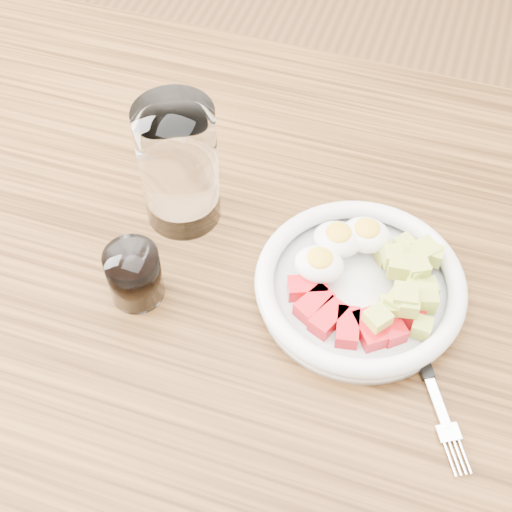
{
  "coord_description": "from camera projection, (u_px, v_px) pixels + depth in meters",
  "views": [
    {
      "loc": [
        0.15,
        -0.47,
        1.47
      ],
      "look_at": [
        -0.01,
        0.01,
        0.8
      ],
      "focal_mm": 50.0,
      "sensor_mm": 36.0,
      "label": 1
    }
  ],
  "objects": [
    {
      "name": "fork",
      "position": [
        422.0,
        361.0,
        0.79
      ],
      "size": [
        0.11,
        0.19,
        0.01
      ],
      "color": "black",
      "rests_on": "dining_table"
    },
    {
      "name": "water_glass",
      "position": [
        179.0,
        166.0,
        0.86
      ],
      "size": [
        0.1,
        0.1,
        0.17
      ],
      "primitive_type": "cylinder",
      "color": "white",
      "rests_on": "dining_table"
    },
    {
      "name": "coffee_glass",
      "position": [
        134.0,
        275.0,
        0.82
      ],
      "size": [
        0.06,
        0.06,
        0.07
      ],
      "color": "white",
      "rests_on": "dining_table"
    },
    {
      "name": "dining_table",
      "position": [
        261.0,
        323.0,
        0.94
      ],
      "size": [
        1.5,
        0.9,
        0.77
      ],
      "color": "brown",
      "rests_on": "ground"
    },
    {
      "name": "bowl",
      "position": [
        361.0,
        283.0,
        0.83
      ],
      "size": [
        0.25,
        0.25,
        0.06
      ],
      "color": "white",
      "rests_on": "dining_table"
    },
    {
      "name": "ground",
      "position": [
        259.0,
        492.0,
        1.48
      ],
      "size": [
        4.0,
        4.0,
        0.0
      ],
      "primitive_type": "plane",
      "color": "brown",
      "rests_on": "ground"
    }
  ]
}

